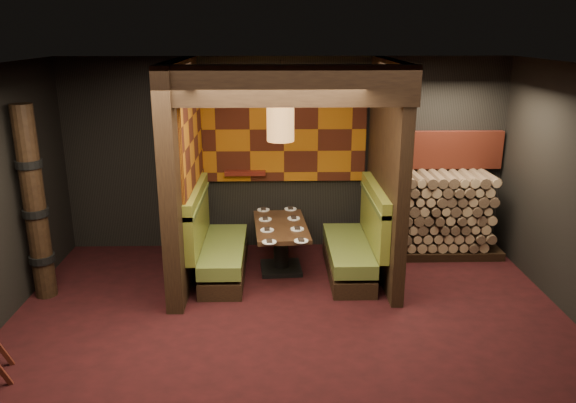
# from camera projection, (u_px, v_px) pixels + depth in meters

# --- Properties ---
(floor) EXTENTS (6.50, 5.50, 0.02)m
(floor) POSITION_uv_depth(u_px,v_px,m) (291.00, 338.00, 6.10)
(floor) COLOR black
(floor) RESTS_ON ground
(ceiling) EXTENTS (6.50, 5.50, 0.02)m
(ceiling) POSITION_uv_depth(u_px,v_px,m) (291.00, 68.00, 5.26)
(ceiling) COLOR black
(ceiling) RESTS_ON ground
(wall_back) EXTENTS (6.50, 0.02, 2.85)m
(wall_back) POSITION_uv_depth(u_px,v_px,m) (286.00, 155.00, 8.32)
(wall_back) COLOR black
(wall_back) RESTS_ON ground
(wall_front) EXTENTS (6.50, 0.02, 2.85)m
(wall_front) POSITION_uv_depth(u_px,v_px,m) (307.00, 373.00, 3.04)
(wall_front) COLOR black
(wall_front) RESTS_ON ground
(partition_left) EXTENTS (0.20, 2.20, 2.85)m
(partition_left) POSITION_uv_depth(u_px,v_px,m) (183.00, 174.00, 7.22)
(partition_left) COLOR black
(partition_left) RESTS_ON floor
(partition_right) EXTENTS (0.15, 2.10, 2.85)m
(partition_right) POSITION_uv_depth(u_px,v_px,m) (386.00, 172.00, 7.33)
(partition_right) COLOR black
(partition_right) RESTS_ON floor
(header_beam) EXTENTS (2.85, 0.18, 0.44)m
(header_beam) POSITION_uv_depth(u_px,v_px,m) (287.00, 86.00, 5.99)
(header_beam) COLOR black
(header_beam) RESTS_ON partition_left
(tapa_back_panel) EXTENTS (2.40, 0.06, 1.55)m
(tapa_back_panel) POSITION_uv_depth(u_px,v_px,m) (284.00, 129.00, 8.15)
(tapa_back_panel) COLOR #954F0C
(tapa_back_panel) RESTS_ON wall_back
(tapa_side_panel) EXTENTS (0.04, 1.85, 1.45)m
(tapa_side_panel) POSITION_uv_depth(u_px,v_px,m) (192.00, 139.00, 7.27)
(tapa_side_panel) COLOR #954F0C
(tapa_side_panel) RESTS_ON partition_left
(lacquer_shelf) EXTENTS (0.60, 0.12, 0.07)m
(lacquer_shelf) POSITION_uv_depth(u_px,v_px,m) (245.00, 173.00, 8.27)
(lacquer_shelf) COLOR #551710
(lacquer_shelf) RESTS_ON wall_back
(booth_bench_left) EXTENTS (0.68, 1.60, 1.14)m
(booth_bench_left) POSITION_uv_depth(u_px,v_px,m) (216.00, 248.00, 7.54)
(booth_bench_left) COLOR black
(booth_bench_left) RESTS_ON floor
(booth_bench_right) EXTENTS (0.68, 1.60, 1.14)m
(booth_bench_right) POSITION_uv_depth(u_px,v_px,m) (356.00, 246.00, 7.58)
(booth_bench_right) COLOR black
(booth_bench_right) RESTS_ON floor
(dining_table) EXTENTS (0.78, 1.32, 0.67)m
(dining_table) POSITION_uv_depth(u_px,v_px,m) (281.00, 241.00, 7.68)
(dining_table) COLOR black
(dining_table) RESTS_ON floor
(place_settings) EXTENTS (0.67, 1.51, 0.03)m
(place_settings) POSITION_uv_depth(u_px,v_px,m) (281.00, 224.00, 7.61)
(place_settings) COLOR white
(place_settings) RESTS_ON dining_table
(pendant_lamp) EXTENTS (0.35, 0.35, 1.02)m
(pendant_lamp) POSITION_uv_depth(u_px,v_px,m) (280.00, 124.00, 7.16)
(pendant_lamp) COLOR #AE763F
(pendant_lamp) RESTS_ON ceiling
(totem_column) EXTENTS (0.31, 0.31, 2.40)m
(totem_column) POSITION_uv_depth(u_px,v_px,m) (35.00, 205.00, 6.73)
(totem_column) COLOR black
(totem_column) RESTS_ON floor
(firewood_stack) EXTENTS (1.73, 0.70, 1.22)m
(firewood_stack) POSITION_uv_depth(u_px,v_px,m) (442.00, 214.00, 8.22)
(firewood_stack) COLOR black
(firewood_stack) RESTS_ON floor
(mosaic_header) EXTENTS (1.83, 0.10, 0.56)m
(mosaic_header) POSITION_uv_depth(u_px,v_px,m) (440.00, 150.00, 8.27)
(mosaic_header) COLOR maroon
(mosaic_header) RESTS_ON wall_back
(bay_front_post) EXTENTS (0.08, 0.08, 2.85)m
(bay_front_post) POSITION_uv_depth(u_px,v_px,m) (389.00, 167.00, 7.59)
(bay_front_post) COLOR black
(bay_front_post) RESTS_ON floor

